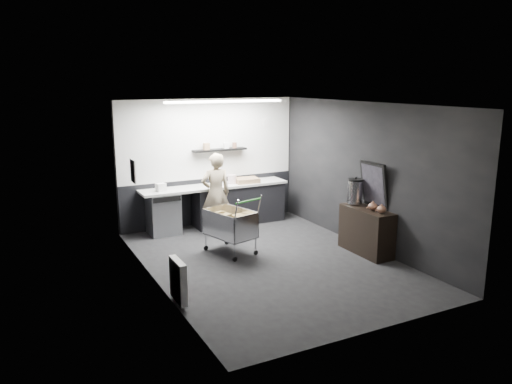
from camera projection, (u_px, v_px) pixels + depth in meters
name	position (u px, v px, depth m)	size (l,w,h in m)	color
floor	(269.00, 261.00, 8.66)	(5.50, 5.50, 0.00)	black
ceiling	(270.00, 104.00, 8.06)	(5.50, 5.50, 0.00)	silver
wall_back	(209.00, 162.00, 10.75)	(5.50, 5.50, 0.00)	black
wall_front	(380.00, 228.00, 5.97)	(5.50, 5.50, 0.00)	black
wall_left	(153.00, 198.00, 7.47)	(5.50, 5.50, 0.00)	black
wall_right	(364.00, 175.00, 9.25)	(5.50, 5.50, 0.00)	black
kitchen_wall_panel	(209.00, 139.00, 10.62)	(3.95, 0.02, 1.70)	silver
dado_panel	(210.00, 200.00, 10.92)	(3.95, 0.02, 1.00)	black
floating_shelf	(220.00, 150.00, 10.67)	(1.20, 0.22, 0.04)	black
wall_clock	(267.00, 122.00, 11.17)	(0.20, 0.20, 0.03)	white
poster	(133.00, 171.00, 8.57)	(0.02, 0.30, 0.40)	white
poster_red_band	(133.00, 167.00, 8.56)	(0.01, 0.22, 0.10)	red
radiator	(178.00, 281.00, 6.94)	(0.10, 0.50, 0.60)	white
ceiling_strip	(225.00, 102.00, 9.68)	(2.40, 0.20, 0.04)	white
prep_counter	(221.00, 205.00, 10.72)	(3.20, 0.61, 0.90)	black
person	(216.00, 193.00, 10.11)	(0.61, 0.40, 1.66)	beige
shopping_cart	(230.00, 226.00, 9.00)	(0.83, 1.13, 1.07)	silver
sideboard	(366.00, 224.00, 9.01)	(0.47, 1.11, 1.66)	black
fire_extinguisher	(178.00, 279.00, 7.24)	(0.16, 0.16, 0.54)	red
cardboard_box	(247.00, 180.00, 10.83)	(0.50, 0.38, 0.10)	#8D6E4B
pink_tub	(232.00, 179.00, 10.72)	(0.19, 0.19, 0.19)	beige
white_container	(161.00, 187.00, 9.97)	(0.18, 0.14, 0.16)	white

